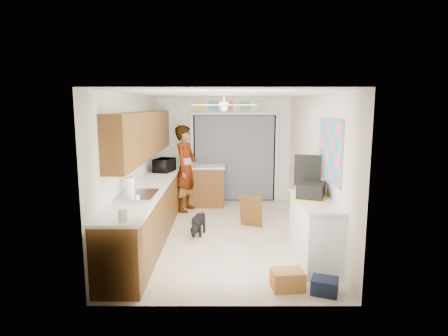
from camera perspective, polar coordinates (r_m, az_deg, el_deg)
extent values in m
plane|color=beige|center=(6.93, 0.00, -9.98)|extent=(5.00, 5.00, 0.00)
plane|color=white|center=(6.53, 0.00, 11.17)|extent=(5.00, 5.00, 0.00)
plane|color=white|center=(9.09, 0.00, 2.79)|extent=(3.20, 0.00, 3.20)
plane|color=white|center=(4.17, -0.01, -5.19)|extent=(3.20, 0.00, 3.20)
plane|color=white|center=(6.81, -13.60, 0.28)|extent=(0.00, 5.00, 5.00)
plane|color=white|center=(6.81, 13.60, 0.28)|extent=(0.00, 5.00, 5.00)
cube|color=brown|center=(6.91, -10.91, -6.28)|extent=(0.60, 4.80, 0.90)
cube|color=white|center=(6.80, -10.95, -2.46)|extent=(0.62, 4.80, 0.04)
cube|color=brown|center=(6.90, -12.09, 5.06)|extent=(0.32, 4.00, 0.80)
cube|color=silver|center=(5.84, -12.80, -4.14)|extent=(0.50, 0.76, 0.06)
cylinder|color=silver|center=(5.86, -14.65, -3.21)|extent=(0.03, 0.03, 0.22)
cube|color=brown|center=(8.74, -3.28, -2.81)|extent=(1.00, 0.60, 0.90)
cube|color=white|center=(8.66, -3.31, 0.23)|extent=(1.04, 0.64, 0.04)
cube|color=black|center=(9.09, 1.58, 1.52)|extent=(2.00, 0.06, 2.10)
cube|color=slate|center=(9.05, 1.59, 1.48)|extent=(1.90, 0.03, 2.05)
cube|color=white|center=(9.09, -4.86, 1.49)|extent=(0.06, 0.04, 2.10)
cube|color=white|center=(9.15, 7.99, 1.48)|extent=(0.06, 0.04, 2.10)
cube|color=white|center=(8.98, 1.62, 8.27)|extent=(2.10, 0.04, 0.06)
cube|color=#EDCF4F|center=(9.02, -3.86, 9.40)|extent=(0.22, 0.02, 0.22)
cube|color=#4996C3|center=(9.01, -1.61, 9.42)|extent=(0.22, 0.02, 0.22)
cube|color=#D3674F|center=(9.00, 0.65, 9.42)|extent=(0.22, 0.02, 0.22)
cube|color=#62AC63|center=(9.02, 3.23, 9.41)|extent=(0.22, 0.02, 0.22)
cube|color=beige|center=(9.05, 5.79, 9.38)|extent=(0.22, 0.02, 0.22)
cube|color=silver|center=(9.05, -6.10, 9.37)|extent=(0.22, 0.02, 0.26)
cube|color=white|center=(5.80, 13.64, -9.45)|extent=(0.50, 1.40, 0.90)
cube|color=white|center=(5.67, 13.72, -4.95)|extent=(0.54, 1.44, 0.04)
cube|color=#FF5D92|center=(5.79, 15.85, 2.61)|extent=(0.03, 1.15, 0.95)
cube|color=white|center=(6.73, 0.00, 9.59)|extent=(1.14, 1.14, 0.24)
imported|color=black|center=(7.92, -9.07, 0.43)|extent=(0.45, 0.56, 0.28)
cylinder|color=silver|center=(4.63, -15.18, -7.07)|extent=(0.10, 0.10, 0.15)
cylinder|color=silver|center=(5.50, -13.09, -4.57)|extent=(0.09, 0.09, 0.11)
cylinder|color=white|center=(5.86, -14.12, -2.81)|extent=(0.15, 0.15, 0.30)
cube|color=black|center=(5.81, 13.14, -3.28)|extent=(0.53, 0.60, 0.21)
cube|color=yellow|center=(5.84, 13.10, -4.34)|extent=(0.62, 0.70, 0.02)
cube|color=black|center=(6.04, 12.61, -0.37)|extent=(0.40, 0.18, 0.50)
cube|color=#BA803A|center=(5.02, 9.64, -16.43)|extent=(0.43, 0.34, 0.25)
cube|color=#131C31|center=(5.02, 15.09, -16.98)|extent=(0.39, 0.36, 0.19)
cube|color=brown|center=(7.20, 4.11, -6.54)|extent=(0.46, 0.30, 0.64)
imported|color=white|center=(8.24, -5.84, -0.09)|extent=(0.64, 0.79, 1.89)
cube|color=black|center=(6.83, -3.87, -8.52)|extent=(0.32, 0.54, 0.40)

